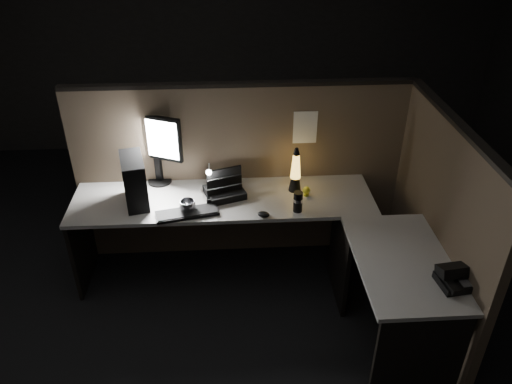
{
  "coord_description": "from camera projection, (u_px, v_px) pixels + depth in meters",
  "views": [
    {
      "loc": [
        -0.1,
        -2.62,
        2.78
      ],
      "look_at": [
        0.09,
        0.35,
        0.93
      ],
      "focal_mm": 35.0,
      "sensor_mm": 36.0,
      "label": 1
    }
  ],
  "objects": [
    {
      "name": "desk_phone",
      "position": [
        456.0,
        277.0,
        2.98
      ],
      "size": [
        0.24,
        0.24,
        0.13
      ],
      "rotation": [
        0.0,
        0.0,
        0.12
      ],
      "color": "black",
      "rests_on": "desk"
    },
    {
      "name": "partition_right",
      "position": [
        437.0,
        228.0,
        3.45
      ],
      "size": [
        0.06,
        1.66,
        1.5
      ],
      "primitive_type": "cube",
      "color": "brown",
      "rests_on": "ground"
    },
    {
      "name": "room_shell",
      "position": [
        244.0,
        122.0,
        2.84
      ],
      "size": [
        6.0,
        6.0,
        6.0
      ],
      "color": "silver",
      "rests_on": "ground"
    },
    {
      "name": "pinned_paper",
      "position": [
        305.0,
        127.0,
        3.86
      ],
      "size": [
        0.19,
        0.0,
        0.27
      ],
      "primitive_type": "cube",
      "color": "white",
      "rests_on": "partition_back"
    },
    {
      "name": "mouse",
      "position": [
        264.0,
        214.0,
        3.59
      ],
      "size": [
        0.11,
        0.09,
        0.03
      ],
      "primitive_type": "ellipsoid",
      "rotation": [
        0.0,
        0.0,
        -0.37
      ],
      "color": "black",
      "rests_on": "desk"
    },
    {
      "name": "organizer",
      "position": [
        225.0,
        189.0,
        3.83
      ],
      "size": [
        0.34,
        0.32,
        0.21
      ],
      "rotation": [
        0.0,
        0.0,
        0.32
      ],
      "color": "black",
      "rests_on": "desk"
    },
    {
      "name": "keyboard",
      "position": [
        187.0,
        213.0,
        3.62
      ],
      "size": [
        0.47,
        0.24,
        0.02
      ],
      "primitive_type": "cube",
      "rotation": [
        0.0,
        0.0,
        0.21
      ],
      "color": "black",
      "rests_on": "desk"
    },
    {
      "name": "pc_tower",
      "position": [
        134.0,
        181.0,
        3.67
      ],
      "size": [
        0.24,
        0.38,
        0.37
      ],
      "primitive_type": "cube",
      "rotation": [
        0.0,
        0.0,
        0.23
      ],
      "color": "black",
      "rests_on": "desk"
    },
    {
      "name": "clip_lamp",
      "position": [
        209.0,
        176.0,
        3.83
      ],
      "size": [
        0.04,
        0.17,
        0.22
      ],
      "color": "white",
      "rests_on": "desk"
    },
    {
      "name": "partition_back",
      "position": [
        241.0,
        174.0,
        4.09
      ],
      "size": [
        2.66,
        0.06,
        1.5
      ],
      "primitive_type": "cube",
      "color": "brown",
      "rests_on": "ground"
    },
    {
      "name": "figurine",
      "position": [
        306.0,
        190.0,
        3.82
      ],
      "size": [
        0.06,
        0.06,
        0.06
      ],
      "primitive_type": "sphere",
      "color": "yellow",
      "rests_on": "desk"
    },
    {
      "name": "floor",
      "position": [
        247.0,
        324.0,
        3.69
      ],
      "size": [
        6.0,
        6.0,
        0.0
      ],
      "primitive_type": "plane",
      "color": "black",
      "rests_on": "ground"
    },
    {
      "name": "lava_lamp",
      "position": [
        295.0,
        173.0,
        3.83
      ],
      "size": [
        0.1,
        0.1,
        0.37
      ],
      "color": "black",
      "rests_on": "desk"
    },
    {
      "name": "steel_mug",
      "position": [
        188.0,
        206.0,
        3.63
      ],
      "size": [
        0.14,
        0.14,
        0.09
      ],
      "primitive_type": "imported",
      "rotation": [
        0.0,
        0.0,
        0.18
      ],
      "color": "silver",
      "rests_on": "desk"
    },
    {
      "name": "desk",
      "position": [
        269.0,
        240.0,
        3.61
      ],
      "size": [
        2.6,
        1.6,
        0.73
      ],
      "color": "#BBB7B0",
      "rests_on": "ground"
    },
    {
      "name": "travel_mug",
      "position": [
        298.0,
        202.0,
        3.62
      ],
      "size": [
        0.07,
        0.07,
        0.16
      ],
      "primitive_type": "cylinder",
      "color": "black",
      "rests_on": "desk"
    },
    {
      "name": "monitor",
      "position": [
        156.0,
        143.0,
        3.85
      ],
      "size": [
        0.42,
        0.21,
        0.57
      ],
      "rotation": [
        0.0,
        0.0,
        -0.41
      ],
      "color": "black",
      "rests_on": "desk"
    }
  ]
}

